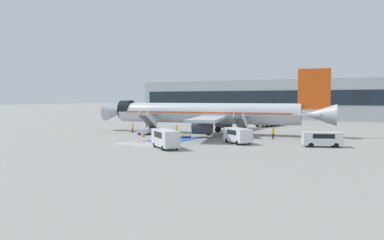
# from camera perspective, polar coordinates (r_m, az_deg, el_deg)

# --- Properties ---
(ground_plane) EXTENTS (600.00, 600.00, 0.00)m
(ground_plane) POSITION_cam_1_polar(r_m,az_deg,el_deg) (68.79, 1.61, -2.07)
(ground_plane) COLOR gray
(apron_leadline_yellow) EXTENTS (77.19, 11.59, 0.01)m
(apron_leadline_yellow) POSITION_cam_1_polar(r_m,az_deg,el_deg) (68.72, 1.98, -2.07)
(apron_leadline_yellow) COLOR gold
(apron_leadline_yellow) RESTS_ON ground_plane
(apron_stand_patch_blue) EXTENTS (5.93, 9.09, 0.01)m
(apron_stand_patch_blue) POSITION_cam_1_polar(r_m,az_deg,el_deg) (59.24, -2.71, -2.95)
(apron_stand_patch_blue) COLOR #2856A8
(apron_stand_patch_blue) RESTS_ON ground_plane
(apron_walkway_bar_0) EXTENTS (0.44, 3.60, 0.01)m
(apron_walkway_bar_0) POSITION_cam_1_polar(r_m,az_deg,el_deg) (55.20, -10.73, -3.47)
(apron_walkway_bar_0) COLOR silver
(apron_walkway_bar_0) RESTS_ON ground_plane
(apron_walkway_bar_1) EXTENTS (0.44, 3.60, 0.01)m
(apron_walkway_bar_1) POSITION_cam_1_polar(r_m,az_deg,el_deg) (54.46, -9.75, -3.55)
(apron_walkway_bar_1) COLOR silver
(apron_walkway_bar_1) RESTS_ON ground_plane
(apron_walkway_bar_2) EXTENTS (0.44, 3.60, 0.01)m
(apron_walkway_bar_2) POSITION_cam_1_polar(r_m,az_deg,el_deg) (53.73, -8.74, -3.64)
(apron_walkway_bar_2) COLOR silver
(apron_walkway_bar_2) RESTS_ON ground_plane
(apron_walkway_bar_3) EXTENTS (0.44, 3.60, 0.01)m
(apron_walkway_bar_3) POSITION_cam_1_polar(r_m,az_deg,el_deg) (53.02, -7.70, -3.72)
(apron_walkway_bar_3) COLOR silver
(apron_walkway_bar_3) RESTS_ON ground_plane
(apron_walkway_bar_4) EXTENTS (0.44, 3.60, 0.01)m
(apron_walkway_bar_4) POSITION_cam_1_polar(r_m,az_deg,el_deg) (52.32, -6.64, -3.81)
(apron_walkway_bar_4) COLOR silver
(apron_walkway_bar_4) RESTS_ON ground_plane
(apron_walkway_bar_5) EXTENTS (0.44, 3.60, 0.01)m
(apron_walkway_bar_5) POSITION_cam_1_polar(r_m,az_deg,el_deg) (51.65, -5.54, -3.89)
(apron_walkway_bar_5) COLOR silver
(apron_walkway_bar_5) RESTS_ON ground_plane
(apron_walkway_bar_6) EXTENTS (0.44, 3.60, 0.01)m
(apron_walkway_bar_6) POSITION_cam_1_polar(r_m,az_deg,el_deg) (50.99, -4.42, -3.98)
(apron_walkway_bar_6) COLOR silver
(apron_walkway_bar_6) RESTS_ON ground_plane
(airliner) EXTENTS (43.69, 31.23, 11.37)m
(airliner) POSITION_cam_1_polar(r_m,az_deg,el_deg) (68.27, 2.52, 1.00)
(airliner) COLOR #B7BCC4
(airliner) RESTS_ON ground_plane
(boarding_stairs_forward) EXTENTS (2.88, 5.46, 4.33)m
(boarding_stairs_forward) POSITION_cam_1_polar(r_m,az_deg,el_deg) (68.12, -6.68, -1.27)
(boarding_stairs_forward) COLOR #ADB2BA
(boarding_stairs_forward) RESTS_ON ground_plane
(boarding_stairs_aft) EXTENTS (2.88, 5.46, 4.22)m
(boarding_stairs_aft) POSITION_cam_1_polar(r_m,az_deg,el_deg) (62.39, 7.42, -1.72)
(boarding_stairs_aft) COLOR #ADB2BA
(boarding_stairs_aft) RESTS_ON ground_plane
(fuel_tanker) EXTENTS (3.85, 10.11, 3.42)m
(fuel_tanker) POSITION_cam_1_polar(r_m,az_deg,el_deg) (87.83, 11.62, 0.17)
(fuel_tanker) COLOR #38383D
(fuel_tanker) RESTS_ON ground_plane
(service_van_0) EXTENTS (5.02, 4.54, 2.19)m
(service_van_0) POSITION_cam_1_polar(r_m,az_deg,el_deg) (53.86, 6.98, -2.21)
(service_van_0) COLOR silver
(service_van_0) RESTS_ON ground_plane
(service_van_1) EXTENTS (5.55, 4.94, 2.41)m
(service_van_1) POSITION_cam_1_polar(r_m,az_deg,el_deg) (48.40, -4.09, -2.68)
(service_van_1) COLOR silver
(service_van_1) RESTS_ON ground_plane
(service_van_2) EXTENTS (5.46, 3.67, 1.98)m
(service_van_2) POSITION_cam_1_polar(r_m,az_deg,el_deg) (52.84, 19.23, -2.60)
(service_van_2) COLOR silver
(service_van_2) RESTS_ON ground_plane
(baggage_cart) EXTENTS (2.96, 2.81, 0.87)m
(baggage_cart) POSITION_cam_1_polar(r_m,az_deg,el_deg) (62.44, -1.19, -2.39)
(baggage_cart) COLOR gray
(baggage_cart) RESTS_ON ground_plane
(ground_crew_0) EXTENTS (0.46, 0.30, 1.73)m
(ground_crew_0) POSITION_cam_1_polar(r_m,az_deg,el_deg) (71.03, -9.05, -1.13)
(ground_crew_0) COLOR #2D2D33
(ground_crew_0) RESTS_ON ground_plane
(ground_crew_1) EXTENTS (0.43, 0.23, 1.74)m
(ground_crew_1) POSITION_cam_1_polar(r_m,az_deg,el_deg) (67.23, -2.38, -1.34)
(ground_crew_1) COLOR black
(ground_crew_1) RESTS_ON ground_plane
(ground_crew_2) EXTENTS (0.47, 0.46, 1.78)m
(ground_crew_2) POSITION_cam_1_polar(r_m,az_deg,el_deg) (61.05, 12.27, -1.87)
(ground_crew_2) COLOR #2D2D33
(ground_crew_2) RESTS_ON ground_plane
(traffic_cone_0) EXTENTS (0.63, 0.63, 0.69)m
(traffic_cone_0) POSITION_cam_1_polar(r_m,az_deg,el_deg) (62.95, -7.43, -2.28)
(traffic_cone_0) COLOR orange
(traffic_cone_0) RESTS_ON ground_plane
(terminal_building) EXTENTS (104.82, 12.10, 12.10)m
(terminal_building) POSITION_cam_1_polar(r_m,az_deg,el_deg) (120.46, 15.34, 3.03)
(terminal_building) COLOR #9EA3A8
(terminal_building) RESTS_ON ground_plane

